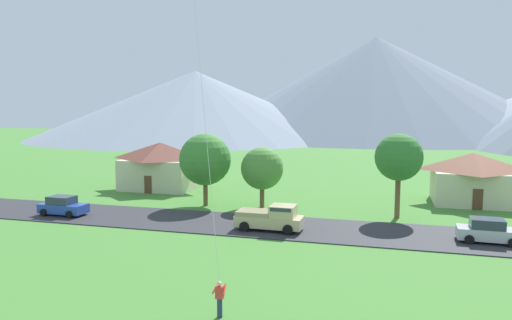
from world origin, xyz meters
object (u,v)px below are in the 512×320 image
Objects in this scene: tree_near_left at (399,158)px; parked_car_blue_mid_east at (63,206)px; house_left_center at (472,177)px; tree_center at (262,169)px; parked_car_silver_mid_west at (488,231)px; pickup_truck_sand_west_side at (271,217)px; house_leftmost at (161,165)px; tree_left_of_center at (205,160)px.

parked_car_blue_mid_east is at bearing -165.98° from tree_near_left.
tree_center reaches higher than house_left_center.
tree_center is 18.33m from parked_car_blue_mid_east.
pickup_truck_sand_west_side reaches higher than parked_car_silver_mid_west.
parked_car_blue_mid_east is at bearing 179.73° from pickup_truck_sand_west_side.
parked_car_silver_mid_west is (18.48, -7.52, -2.90)m from tree_center.
house_leftmost is 2.09× the size of parked_car_silver_mid_west.
tree_near_left reaches higher than tree_center.
parked_car_silver_mid_west is at bearing -95.05° from house_left_center.
tree_center is 1.37× the size of parked_car_silver_mid_west.
tree_center is (-19.82, -7.62, 1.12)m from house_left_center.
tree_left_of_center reaches higher than pickup_truck_sand_west_side.
tree_near_left is 29.76m from parked_car_blue_mid_east.
pickup_truck_sand_west_side is at bearing -70.54° from tree_center.
tree_near_left is at bearing 133.37° from parked_car_silver_mid_west.
tree_left_of_center is at bearing 164.30° from parked_car_silver_mid_west.
tree_center reaches higher than parked_car_blue_mid_east.
pickup_truck_sand_west_side is (-9.51, -7.22, -4.22)m from tree_near_left.
tree_center is at bearing 7.93° from tree_left_of_center.
house_left_center is 1.12× the size of tree_left_of_center.
pickup_truck_sand_west_side reaches higher than parked_car_blue_mid_east.
tree_near_left is 1.72× the size of parked_car_silver_mid_west.
house_left_center is 1.37× the size of tree_center.
pickup_truck_sand_west_side is (8.49, -7.60, -3.50)m from tree_left_of_center.
tree_left_of_center is (-25.35, -8.39, 1.91)m from house_left_center.
pickup_truck_sand_west_side is (17.30, -15.33, -1.82)m from house_leftmost.
house_left_center reaches higher than parked_car_silver_mid_west.
parked_car_silver_mid_west is at bearing 3.14° from pickup_truck_sand_west_side.
parked_car_silver_mid_west is 0.82× the size of pickup_truck_sand_west_side.
parked_car_silver_mid_west and parked_car_blue_mid_east have the same top height.
tree_near_left is at bearing -5.28° from tree_center.
parked_car_blue_mid_east is (-34.57, -0.76, 0.00)m from parked_car_silver_mid_west.
house_leftmost is 1.53× the size of tree_center.
parked_car_silver_mid_west is at bearing 1.26° from parked_car_blue_mid_east.
tree_left_of_center reaches higher than parked_car_blue_mid_east.
house_leftmost is at bearing 83.48° from parked_car_blue_mid_east.
pickup_truck_sand_west_side is (19.05, -0.09, 0.19)m from parked_car_blue_mid_east.
house_leftmost reaches higher than house_left_center.
house_left_center is 39.31m from parked_car_blue_mid_east.
tree_left_of_center reaches higher than parked_car_silver_mid_west.
tree_center reaches higher than pickup_truck_sand_west_side.
parked_car_blue_mid_east is at bearing -156.12° from house_left_center.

